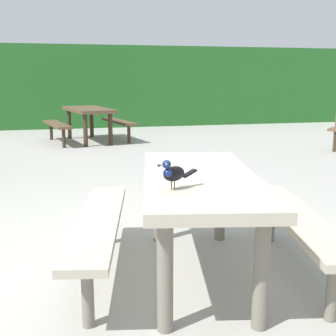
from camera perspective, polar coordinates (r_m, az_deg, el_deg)
The scene contains 5 objects.
ground_plane at distance 3.46m, azimuth -2.89°, elevation -12.08°, with size 60.00×60.00×0.00m, color #A3A099.
hedge_wall at distance 13.35m, azimuth -11.28°, elevation 10.32°, with size 28.00×1.73×2.28m, color #235B23.
picnic_table_foreground at distance 3.07m, azimuth 4.08°, elevation -4.15°, with size 1.98×2.00×0.74m.
bird_grackle at distance 2.58m, azimuth 0.60°, elevation -0.62°, with size 0.27×0.15×0.18m.
picnic_table_mid_right at distance 9.88m, azimuth -10.27°, elevation 6.59°, with size 2.00×2.02×0.74m.
Camera 1 is at (-0.58, -3.12, 1.39)m, focal length 47.07 mm.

